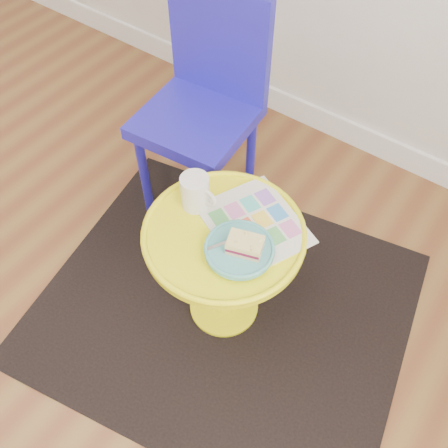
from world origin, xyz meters
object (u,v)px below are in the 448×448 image
Objects in this scene: newspaper at (254,224)px; plate at (239,250)px; side_table at (224,257)px; chair at (205,98)px; mug at (196,191)px.

newspaper is 0.12m from plate.
plate is (0.08, -0.04, 0.15)m from side_table.
side_table is 2.45× the size of plate.
chair is (-0.40, 0.43, 0.17)m from side_table.
mug reaches higher than plate.
side_table is 3.92× the size of mug.
mug is at bearing 160.96° from plate.
newspaper is (0.45, -0.35, -0.03)m from chair.
chair reaches higher than plate.
plate is (0.21, -0.07, -0.04)m from mug.
plate is at bearing -24.22° from side_table.
side_table is 0.24m from mug.
mug is at bearing 164.29° from side_table.
mug is at bearing -142.93° from newspaper.
newspaper is 0.20m from mug.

